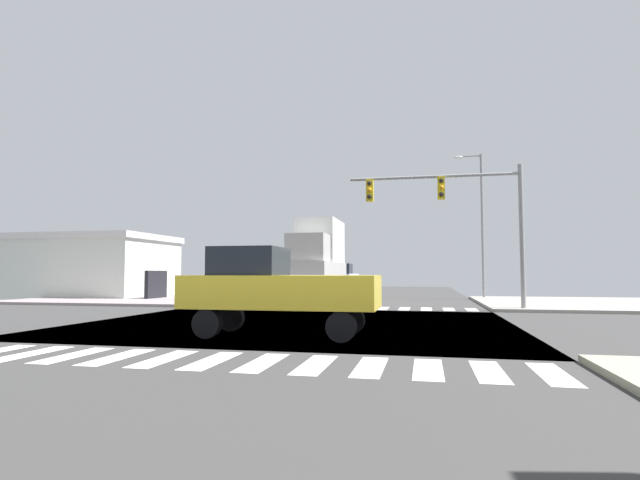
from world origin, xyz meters
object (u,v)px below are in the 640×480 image
at_px(sedan_queued_2, 291,281).
at_px(box_truck_trailing_2, 317,258).
at_px(box_truck_middle_3, 321,263).
at_px(pickup_farside_1, 341,278).
at_px(bank_building, 81,266).
at_px(pickup_leading_2, 275,287).
at_px(traffic_signal_mast, 451,203).
at_px(street_lamp, 479,213).

bearing_deg(sedan_queued_2, box_truck_trailing_2, 120.97).
bearing_deg(box_truck_middle_3, pickup_farside_1, 113.69).
bearing_deg(sedan_queued_2, bank_building, 14.15).
distance_m(bank_building, pickup_leading_2, 26.02).
relative_size(sedan_queued_2, box_truck_middle_3, 0.60).
relative_size(pickup_farside_1, box_truck_trailing_2, 0.71).
distance_m(bank_building, pickup_farside_1, 18.35).
bearing_deg(bank_building, sedan_queued_2, 14.15).
distance_m(pickup_farside_1, box_truck_trailing_2, 8.42).
distance_m(traffic_signal_mast, box_truck_trailing_2, 9.53).
bearing_deg(box_truck_trailing_2, pickup_farside_1, -90.00).
bearing_deg(sedan_queued_2, box_truck_middle_3, -90.00).
xyz_separation_m(traffic_signal_mast, pickup_leading_2, (-5.08, -10.37, -3.52)).
bearing_deg(sedan_queued_2, pickup_leading_2, 104.25).
height_order(traffic_signal_mast, bank_building, traffic_signal_mast).
height_order(traffic_signal_mast, street_lamp, street_lamp).
height_order(sedan_queued_2, pickup_leading_2, pickup_leading_2).
xyz_separation_m(street_lamp, pickup_farside_1, (-9.61, 3.96, -4.17)).
distance_m(street_lamp, box_truck_middle_3, 16.85).
xyz_separation_m(street_lamp, box_truck_middle_3, (-12.61, 10.80, -2.90)).
xyz_separation_m(pickup_leading_2, box_truck_middle_3, (-5.32, 31.10, 1.27)).
xyz_separation_m(pickup_farside_1, box_truck_middle_3, (-3.00, 6.84, 1.27)).
distance_m(street_lamp, pickup_farside_1, 11.20).
bearing_deg(traffic_signal_mast, sedan_queued_2, 134.52).
xyz_separation_m(pickup_farside_1, box_truck_trailing_2, (-0.00, -8.32, 1.27)).
xyz_separation_m(bank_building, pickup_leading_2, (19.32, -17.41, -0.82)).
height_order(street_lamp, box_truck_trailing_2, street_lamp).
bearing_deg(pickup_farside_1, box_truck_trailing_2, 90.00).
relative_size(bank_building, pickup_leading_2, 2.58).
relative_size(pickup_leading_2, box_truck_trailing_2, 0.71).
xyz_separation_m(traffic_signal_mast, sedan_queued_2, (-10.40, 10.58, -3.69)).
bearing_deg(bank_building, traffic_signal_mast, -16.10).
xyz_separation_m(traffic_signal_mast, street_lamp, (2.21, 9.94, 0.65)).
bearing_deg(street_lamp, box_truck_middle_3, 139.44).
relative_size(traffic_signal_mast, pickup_farside_1, 1.50).
xyz_separation_m(bank_building, box_truck_middle_3, (14.00, 13.69, 0.45)).
xyz_separation_m(traffic_signal_mast, pickup_farside_1, (-7.40, 13.90, -3.52)).
distance_m(bank_building, box_truck_middle_3, 19.59).
bearing_deg(box_truck_trailing_2, bank_building, -4.94).
height_order(pickup_farside_1, pickup_leading_2, same).
bearing_deg(pickup_leading_2, pickup_farside_1, 5.45).
relative_size(street_lamp, box_truck_trailing_2, 1.29).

